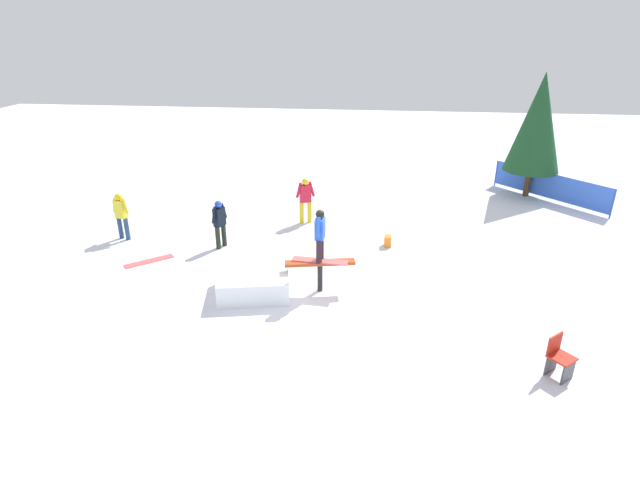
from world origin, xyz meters
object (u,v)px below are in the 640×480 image
object	(u,v)px
bystander_yellow	(121,214)
main_rider_on_rail	(320,236)
pine_tree_near	(538,123)
bystander_red	(305,198)
loose_snowboard_coral	(149,261)
rail_feature	(320,267)
backpack_on_snow	(388,241)
bystander_black	(220,221)
folding_chair	(559,358)

from	to	relation	value
bystander_yellow	main_rider_on_rail	bearing A→B (deg)	175.11
pine_tree_near	bystander_red	bearing A→B (deg)	-154.82
main_rider_on_rail	pine_tree_near	distance (m)	11.64
bystander_red	loose_snowboard_coral	size ratio (longest dim) A/B	1.14
rail_feature	backpack_on_snow	world-z (taller)	rail_feature
loose_snowboard_coral	bystander_black	bearing A→B (deg)	174.32
bystander_yellow	loose_snowboard_coral	world-z (taller)	bystander_yellow
backpack_on_snow	pine_tree_near	size ratio (longest dim) A/B	0.07
bystander_red	bystander_black	size ratio (longest dim) A/B	1.05
rail_feature	bystander_yellow	distance (m)	7.27
bystander_red	bystander_black	xyz separation A→B (m)	(-2.34, -2.40, -0.05)
bystander_black	pine_tree_near	xyz separation A→B (m)	(10.87, 6.41, 2.09)
bystander_black	loose_snowboard_coral	xyz separation A→B (m)	(-1.83, -1.27, -0.85)
bystander_red	main_rider_on_rail	bearing A→B (deg)	78.75
bystander_yellow	backpack_on_snow	world-z (taller)	bystander_yellow
folding_chair	pine_tree_near	bearing A→B (deg)	37.66
bystander_red	bystander_black	distance (m)	3.35
rail_feature	backpack_on_snow	size ratio (longest dim) A/B	5.40
bystander_yellow	folding_chair	world-z (taller)	bystander_yellow
folding_chair	backpack_on_snow	world-z (taller)	folding_chair
main_rider_on_rail	bystander_red	distance (m)	4.98
bystander_black	backpack_on_snow	distance (m)	5.30
rail_feature	bystander_red	size ratio (longest dim) A/B	1.13
loose_snowboard_coral	backpack_on_snow	xyz separation A→B (m)	(7.04, 1.95, 0.16)
bystander_black	backpack_on_snow	bearing A→B (deg)	121.86
folding_chair	main_rider_on_rail	bearing A→B (deg)	109.46
rail_feature	bystander_black	xyz separation A→B (m)	(-3.41, 2.42, 0.16)
rail_feature	folding_chair	xyz separation A→B (m)	(5.10, -2.89, -0.29)
main_rider_on_rail	bystander_red	bearing A→B (deg)	107.00
bystander_black	folding_chair	bearing A→B (deg)	82.50
rail_feature	pine_tree_near	xyz separation A→B (m)	(7.46, 8.83, 2.25)
main_rider_on_rail	bystander_yellow	xyz separation A→B (m)	(-6.75, 2.69, -0.69)
rail_feature	folding_chair	bearing A→B (deg)	-41.02
bystander_yellow	backpack_on_snow	xyz separation A→B (m)	(8.55, 0.41, -0.71)
loose_snowboard_coral	folding_chair	xyz separation A→B (m)	(10.35, -4.04, 0.40)
bystander_yellow	pine_tree_near	bearing A→B (deg)	-139.83
loose_snowboard_coral	pine_tree_near	bearing A→B (deg)	170.78
bystander_black	folding_chair	distance (m)	10.04
loose_snowboard_coral	pine_tree_near	size ratio (longest dim) A/B	0.29
bystander_yellow	loose_snowboard_coral	size ratio (longest dim) A/B	1.09
bystander_black	backpack_on_snow	size ratio (longest dim) A/B	4.53
bystander_yellow	loose_snowboard_coral	xyz separation A→B (m)	(1.51, -1.54, -0.86)
bystander_black	bystander_yellow	distance (m)	3.36
bystander_yellow	pine_tree_near	distance (m)	15.62
rail_feature	bystander_black	distance (m)	4.18
main_rider_on_rail	bystander_black	size ratio (longest dim) A/B	0.95
bystander_black	backpack_on_snow	world-z (taller)	bystander_black
bystander_yellow	loose_snowboard_coral	distance (m)	2.32
folding_chair	pine_tree_near	distance (m)	12.22
bystander_black	pine_tree_near	distance (m)	12.79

